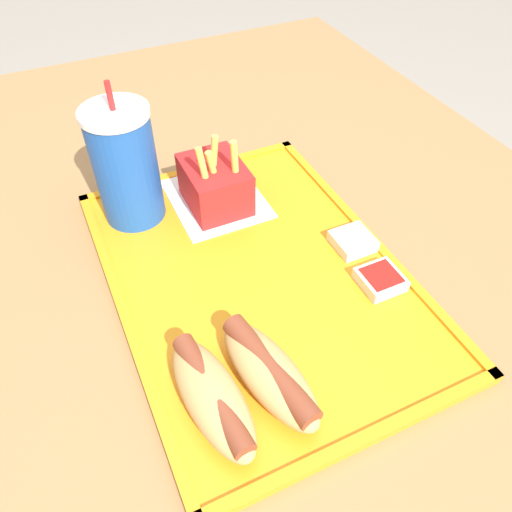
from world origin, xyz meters
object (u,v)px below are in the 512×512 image
object	(u,v)px
hot_dog_near	(269,372)
fries_carton	(215,185)
hot_dog_far	(212,396)
sauce_cup_ketchup	(380,279)
sauce_cup_mayo	(353,241)
soda_cup	(126,166)

from	to	relation	value
hot_dog_near	fries_carton	bearing A→B (deg)	-11.37
hot_dog_far	sauce_cup_ketchup	distance (m)	0.25
hot_dog_far	sauce_cup_ketchup	size ratio (longest dim) A/B	3.06
hot_dog_near	sauce_cup_mayo	bearing A→B (deg)	-53.97
hot_dog_far	sauce_cup_mayo	size ratio (longest dim) A/B	3.06
soda_cup	sauce_cup_mayo	bearing A→B (deg)	-127.33
sauce_cup_mayo	sauce_cup_ketchup	xyz separation A→B (m)	(-0.07, 0.01, 0.00)
fries_carton	sauce_cup_mayo	distance (m)	0.20
soda_cup	sauce_cup_mayo	size ratio (longest dim) A/B	3.97
sauce_cup_mayo	sauce_cup_ketchup	world-z (taller)	same
hot_dog_far	hot_dog_near	bearing A→B (deg)	-90.00
sauce_cup_mayo	sauce_cup_ketchup	size ratio (longest dim) A/B	1.00
hot_dog_far	sauce_cup_mayo	distance (m)	0.28
sauce_cup_mayo	fries_carton	bearing A→B (deg)	40.16
hot_dog_far	sauce_cup_ketchup	xyz separation A→B (m)	(0.07, -0.24, -0.01)
fries_carton	soda_cup	bearing A→B (deg)	75.29
hot_dog_near	sauce_cup_mayo	distance (m)	0.23
sauce_cup_ketchup	soda_cup	bearing A→B (deg)	42.58
fries_carton	sauce_cup_mayo	world-z (taller)	fries_carton
soda_cup	fries_carton	xyz separation A→B (m)	(-0.03, -0.11, -0.05)
hot_dog_near	fries_carton	world-z (taller)	fries_carton
hot_dog_near	sauce_cup_ketchup	distance (m)	0.19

